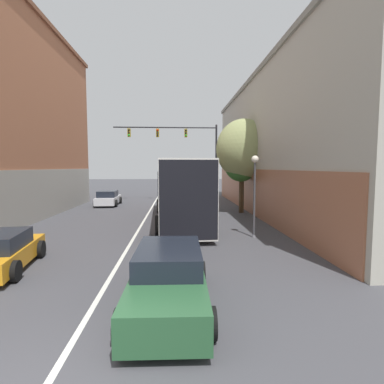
# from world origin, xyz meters

# --- Properties ---
(lane_center_line) EXTENTS (0.14, 41.56, 0.01)m
(lane_center_line) POSITION_xyz_m (0.00, 14.78, 0.00)
(lane_center_line) COLOR silver
(lane_center_line) RESTS_ON ground_plane
(building_right_storefront) EXTENTS (7.18, 27.58, 9.86)m
(building_right_storefront) POSITION_xyz_m (10.91, 17.78, 5.04)
(building_right_storefront) COLOR #B7B2A3
(building_right_storefront) RESTS_ON ground_plane
(bus) EXTENTS (3.30, 12.23, 3.73)m
(bus) POSITION_xyz_m (2.23, 14.49, 2.09)
(bus) COLOR silver
(bus) RESTS_ON ground_plane
(hatchback_foreground) EXTENTS (2.03, 4.57, 1.39)m
(hatchback_foreground) POSITION_xyz_m (1.82, 3.24, 0.67)
(hatchback_foreground) COLOR #285633
(hatchback_foreground) RESTS_ON ground_plane
(parked_car_left_mid) EXTENTS (2.02, 3.96, 1.30)m
(parked_car_left_mid) POSITION_xyz_m (-3.93, 22.62, 0.62)
(parked_car_left_mid) COLOR silver
(parked_car_left_mid) RESTS_ON ground_plane
(traffic_signal_gantry) EXTENTS (10.02, 0.36, 7.46)m
(traffic_signal_gantry) POSITION_xyz_m (2.76, 25.54, 5.59)
(traffic_signal_gantry) COLOR black
(traffic_signal_gantry) RESTS_ON ground_plane
(street_lamp) EXTENTS (0.34, 0.34, 3.89)m
(street_lamp) POSITION_xyz_m (5.73, 10.10, 2.42)
(street_lamp) COLOR #47474C
(street_lamp) RESTS_ON ground_plane
(street_tree_near) EXTENTS (3.94, 3.55, 6.82)m
(street_tree_near) POSITION_xyz_m (6.92, 17.80, 4.65)
(street_tree_near) COLOR #4C3823
(street_tree_near) RESTS_ON ground_plane
(street_tree_far) EXTENTS (2.52, 2.27, 5.07)m
(street_tree_far) POSITION_xyz_m (6.75, 17.80, 3.66)
(street_tree_far) COLOR #4C3823
(street_tree_far) RESTS_ON ground_plane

